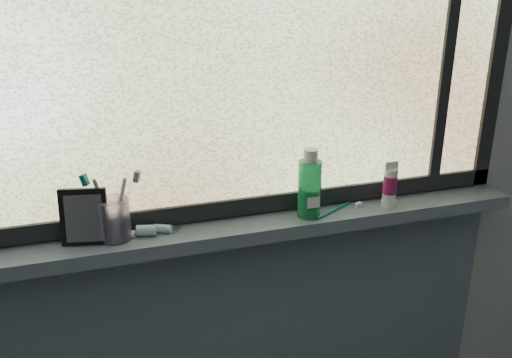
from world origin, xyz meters
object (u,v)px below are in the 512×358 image
Objects in this scene: toothbrush_cup at (114,219)px; mouthwash_bottle at (310,183)px; cream_tube at (390,183)px; vanity_mirror at (84,217)px.

toothbrush_cup is 0.68× the size of mouthwash_bottle.
mouthwash_bottle is 0.26m from cream_tube.
toothbrush_cup is at bearing 177.87° from mouthwash_bottle.
mouthwash_bottle is at bearing -2.13° from toothbrush_cup.
toothbrush_cup is 0.54m from mouthwash_bottle.
cream_tube is at bearing 10.77° from vanity_mirror.
vanity_mirror is at bearing -177.96° from toothbrush_cup.
vanity_mirror is 0.87m from cream_tube.
vanity_mirror is 0.08m from toothbrush_cup.
toothbrush_cup is 0.80m from cream_tube.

